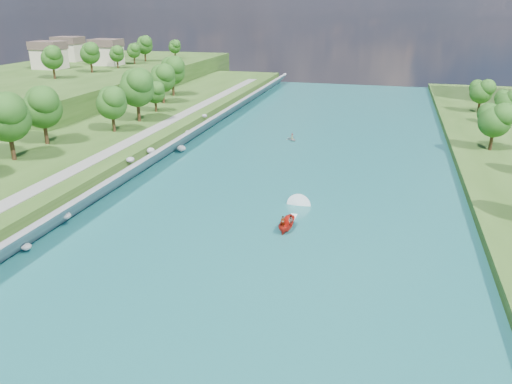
% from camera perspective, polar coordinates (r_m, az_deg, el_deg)
% --- Properties ---
extents(ground, '(260.00, 260.00, 0.00)m').
position_cam_1_polar(ground, '(60.04, -1.05, -7.19)').
color(ground, '#2D5119').
rests_on(ground, ground).
extents(river_water, '(55.00, 240.00, 0.10)m').
position_cam_1_polar(river_water, '(77.72, 3.04, -0.50)').
color(river_water, '#175957').
rests_on(river_water, ground).
extents(berm_west, '(45.00, 240.00, 3.50)m').
position_cam_1_polar(berm_west, '(99.69, -26.33, 3.17)').
color(berm_west, '#2D5119').
rests_on(berm_west, ground).
extents(ridge_west, '(60.00, 120.00, 9.00)m').
position_cam_1_polar(ridge_west, '(177.05, -18.85, 11.92)').
color(ridge_west, '#2D5119').
rests_on(ridge_west, ground).
extents(riprap_bank, '(3.89, 236.00, 4.07)m').
position_cam_1_polar(riprap_bank, '(85.17, -14.33, 2.04)').
color(riprap_bank, slate).
rests_on(riprap_bank, ground).
extents(riverside_path, '(3.00, 200.00, 0.10)m').
position_cam_1_polar(riverside_path, '(88.78, -17.91, 3.61)').
color(riverside_path, gray).
rests_on(riverside_path, berm_west).
extents(ridge_houses, '(29.50, 29.50, 8.40)m').
position_cam_1_polar(ridge_houses, '(183.67, -19.96, 14.85)').
color(ridge_houses, beige).
rests_on(ridge_houses, ridge_west).
extents(trees_ridge, '(15.39, 64.24, 10.40)m').
position_cam_1_polar(trees_ridge, '(170.76, -15.81, 15.11)').
color(trees_ridge, '#165418').
rests_on(trees_ridge, ridge_west).
extents(motorboat, '(3.60, 19.03, 2.09)m').
position_cam_1_polar(motorboat, '(67.19, 3.74, -3.30)').
color(motorboat, '#B81A0E').
rests_on(motorboat, river_water).
extents(raft, '(3.32, 3.45, 1.56)m').
position_cam_1_polar(raft, '(110.25, 4.15, 6.09)').
color(raft, gray).
rests_on(raft, river_water).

